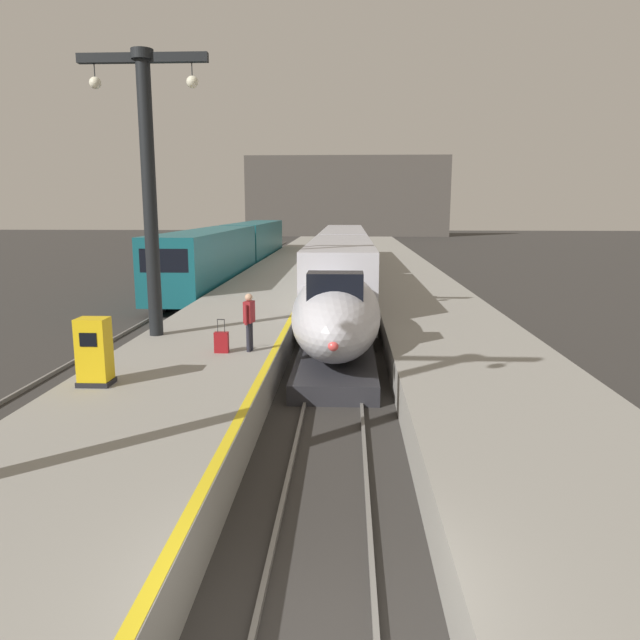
{
  "coord_description": "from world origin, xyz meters",
  "views": [
    {
      "loc": [
        0.37,
        -5.99,
        5.18
      ],
      "look_at": [
        -0.48,
        11.87,
        1.8
      ],
      "focal_mm": 33.66,
      "sensor_mm": 36.0,
      "label": 1
    }
  ],
  "objects_px": {
    "regional_train_adjacent": "(237,248)",
    "highspeed_train_main": "(342,266)",
    "passenger_near_edge": "(249,318)",
    "rolling_suitcase": "(222,342)",
    "ticket_machine_yellow": "(94,354)",
    "station_column_mid": "(148,168)"
  },
  "relations": [
    {
      "from": "highspeed_train_main",
      "to": "rolling_suitcase",
      "type": "xyz_separation_m",
      "value": [
        -3.26,
        -17.19,
        -0.57
      ]
    },
    {
      "from": "regional_train_adjacent",
      "to": "ticket_machine_yellow",
      "type": "bearing_deg",
      "value": -85.43
    },
    {
      "from": "regional_train_adjacent",
      "to": "highspeed_train_main",
      "type": "bearing_deg",
      "value": -54.69
    },
    {
      "from": "highspeed_train_main",
      "to": "regional_train_adjacent",
      "type": "height_order",
      "value": "regional_train_adjacent"
    },
    {
      "from": "station_column_mid",
      "to": "passenger_near_edge",
      "type": "height_order",
      "value": "station_column_mid"
    },
    {
      "from": "passenger_near_edge",
      "to": "rolling_suitcase",
      "type": "distance_m",
      "value": 1.06
    },
    {
      "from": "passenger_near_edge",
      "to": "ticket_machine_yellow",
      "type": "height_order",
      "value": "passenger_near_edge"
    },
    {
      "from": "highspeed_train_main",
      "to": "station_column_mid",
      "type": "height_order",
      "value": "station_column_mid"
    },
    {
      "from": "station_column_mid",
      "to": "rolling_suitcase",
      "type": "height_order",
      "value": "station_column_mid"
    },
    {
      "from": "station_column_mid",
      "to": "rolling_suitcase",
      "type": "distance_m",
      "value": 6.12
    },
    {
      "from": "station_column_mid",
      "to": "ticket_machine_yellow",
      "type": "xyz_separation_m",
      "value": [
        0.35,
        -5.6,
        -4.58
      ]
    },
    {
      "from": "highspeed_train_main",
      "to": "ticket_machine_yellow",
      "type": "xyz_separation_m",
      "value": [
        -5.55,
        -20.48,
        -0.13
      ]
    },
    {
      "from": "ticket_machine_yellow",
      "to": "rolling_suitcase",
      "type": "bearing_deg",
      "value": 55.14
    },
    {
      "from": "rolling_suitcase",
      "to": "ticket_machine_yellow",
      "type": "bearing_deg",
      "value": -124.86
    },
    {
      "from": "highspeed_train_main",
      "to": "ticket_machine_yellow",
      "type": "bearing_deg",
      "value": -105.16
    },
    {
      "from": "passenger_near_edge",
      "to": "ticket_machine_yellow",
      "type": "bearing_deg",
      "value": -131.22
    },
    {
      "from": "highspeed_train_main",
      "to": "passenger_near_edge",
      "type": "height_order",
      "value": "highspeed_train_main"
    },
    {
      "from": "highspeed_train_main",
      "to": "station_column_mid",
      "type": "bearing_deg",
      "value": -111.63
    },
    {
      "from": "highspeed_train_main",
      "to": "rolling_suitcase",
      "type": "height_order",
      "value": "highspeed_train_main"
    },
    {
      "from": "regional_train_adjacent",
      "to": "rolling_suitcase",
      "type": "height_order",
      "value": "regional_train_adjacent"
    },
    {
      "from": "passenger_near_edge",
      "to": "regional_train_adjacent",
      "type": "bearing_deg",
      "value": 101.2
    },
    {
      "from": "regional_train_adjacent",
      "to": "ticket_machine_yellow",
      "type": "distance_m",
      "value": 32.02
    }
  ]
}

